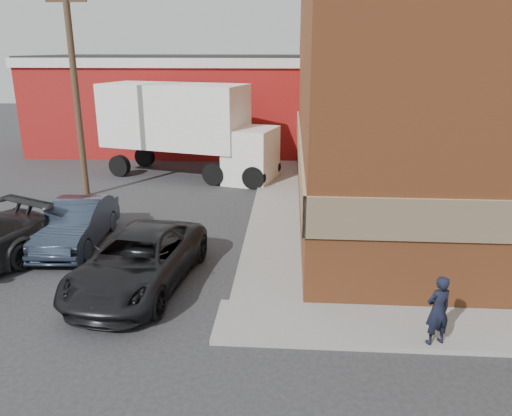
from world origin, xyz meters
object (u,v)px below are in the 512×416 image
(box_truck, at_px, (191,124))
(man, at_px, (438,310))
(sedan, at_px, (77,224))
(suv_a, at_px, (138,261))
(warehouse, at_px, (176,102))
(utility_pole, at_px, (75,81))
(brick_building, at_px, (489,84))

(box_truck, bearing_deg, man, -45.63)
(sedan, distance_m, suv_a, 3.88)
(warehouse, distance_m, suv_a, 19.58)
(man, bearing_deg, box_truck, -82.19)
(suv_a, relative_size, box_truck, 0.56)
(warehouse, height_order, utility_pole, utility_pole)
(warehouse, bearing_deg, man, -64.70)
(brick_building, xyz_separation_m, warehouse, (-14.50, 11.00, -1.87))
(suv_a, xyz_separation_m, box_truck, (-0.88, 11.83, 1.81))
(man, bearing_deg, utility_pole, -63.15)
(suv_a, bearing_deg, box_truck, 101.47)
(brick_building, relative_size, man, 12.02)
(man, relative_size, box_truck, 0.16)
(utility_pole, xyz_separation_m, sedan, (1.95, -5.50, -4.03))
(suv_a, distance_m, box_truck, 12.00)
(warehouse, xyz_separation_m, utility_pole, (-1.50, -11.00, 1.93))
(warehouse, bearing_deg, utility_pole, -97.77)
(sedan, xyz_separation_m, suv_a, (2.79, -2.70, 0.01))
(brick_building, height_order, warehouse, brick_building)
(utility_pole, xyz_separation_m, box_truck, (3.86, 3.63, -2.21))
(brick_building, height_order, man, brick_building)
(man, bearing_deg, suv_a, -39.80)
(brick_building, distance_m, suv_a, 14.47)
(brick_building, xyz_separation_m, sedan, (-14.04, -5.49, -3.97))
(suv_a, bearing_deg, warehouse, 106.79)
(suv_a, height_order, box_truck, box_truck)
(brick_building, distance_m, man, 12.01)
(sedan, height_order, box_truck, box_truck)
(man, height_order, box_truck, box_truck)
(sedan, xyz_separation_m, box_truck, (1.91, 9.13, 1.82))
(box_truck, bearing_deg, sedan, -86.33)
(warehouse, bearing_deg, sedan, -88.42)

